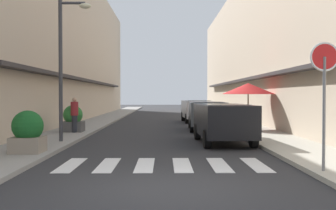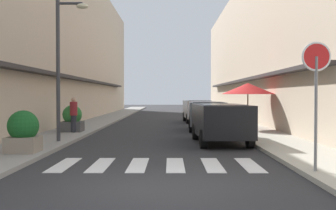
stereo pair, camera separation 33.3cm
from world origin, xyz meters
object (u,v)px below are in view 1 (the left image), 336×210
object	(u,v)px
street_lamp	(66,54)
cafe_umbrella	(248,89)
parked_car_far	(197,109)
pedestrian_walking_near	(75,114)
planter_corner	(28,132)
planter_midblock	(73,119)
parked_car_near	(223,119)
round_street_sign	(324,72)
parked_car_mid	(207,112)

from	to	relation	value
street_lamp	cafe_umbrella	xyz separation A→B (m)	(7.76, 5.44, -1.16)
parked_car_far	pedestrian_walking_near	xyz separation A→B (m)	(-6.24, -8.76, 0.03)
parked_car_far	pedestrian_walking_near	world-z (taller)	pedestrian_walking_near
planter_corner	planter_midblock	distance (m)	6.89
parked_car_near	planter_corner	xyz separation A→B (m)	(-6.18, -3.17, -0.20)
parked_car_far	pedestrian_walking_near	size ratio (longest dim) A/B	2.63
parked_car_near	round_street_sign	size ratio (longest dim) A/B	1.50
parked_car_near	parked_car_far	world-z (taller)	same
parked_car_mid	cafe_umbrella	size ratio (longest dim) A/B	1.51
round_street_sign	parked_car_far	bearing A→B (deg)	94.18
parked_car_near	parked_car_far	xyz separation A→B (m)	(-0.00, 12.05, -0.00)
parked_car_mid	parked_car_far	distance (m)	6.32
parked_car_near	street_lamp	xyz separation A→B (m)	(-5.76, -0.25, 2.37)
round_street_sign	planter_corner	size ratio (longest dim) A/B	2.31
cafe_umbrella	planter_midblock	bearing A→B (deg)	-170.01
parked_car_near	planter_corner	distance (m)	6.95
parked_car_mid	planter_corner	distance (m)	10.84
parked_car_near	planter_midblock	bearing A→B (deg)	149.93
cafe_umbrella	planter_corner	xyz separation A→B (m)	(-8.18, -8.36, -1.41)
street_lamp	pedestrian_walking_near	world-z (taller)	street_lamp
parked_car_far	street_lamp	bearing A→B (deg)	-115.09
street_lamp	planter_corner	size ratio (longest dim) A/B	4.20
street_lamp	pedestrian_walking_near	xyz separation A→B (m)	(-0.48, 3.54, -2.34)
parked_car_near	round_street_sign	distance (m)	6.42
planter_corner	pedestrian_walking_near	size ratio (longest dim) A/B	0.77
street_lamp	planter_midblock	world-z (taller)	street_lamp
pedestrian_walking_near	planter_corner	bearing A→B (deg)	-77.37
planter_corner	parked_car_near	bearing A→B (deg)	27.19
parked_car_far	cafe_umbrella	world-z (taller)	cafe_umbrella
parked_car_mid	cafe_umbrella	world-z (taller)	cafe_umbrella
cafe_umbrella	pedestrian_walking_near	world-z (taller)	cafe_umbrella
parked_car_near	parked_car_mid	xyz separation A→B (m)	(-0.00, 5.73, -0.00)
planter_corner	planter_midblock	bearing A→B (deg)	91.88
planter_corner	parked_car_far	bearing A→B (deg)	67.91
parked_car_mid	pedestrian_walking_near	bearing A→B (deg)	-158.63
street_lamp	pedestrian_walking_near	distance (m)	4.27
street_lamp	cafe_umbrella	distance (m)	9.55
parked_car_near	round_street_sign	xyz separation A→B (m)	(1.33, -6.13, 1.37)
parked_car_mid	parked_car_far	bearing A→B (deg)	90.00
round_street_sign	planter_midblock	world-z (taller)	round_street_sign
parked_car_near	round_street_sign	bearing A→B (deg)	-77.78
parked_car_far	planter_corner	world-z (taller)	parked_car_far
planter_corner	pedestrian_walking_near	world-z (taller)	pedestrian_walking_near
planter_corner	pedestrian_walking_near	distance (m)	6.47
round_street_sign	street_lamp	xyz separation A→B (m)	(-7.09, 5.88, 0.99)
parked_car_far	planter_corner	distance (m)	16.43
parked_car_mid	round_street_sign	xyz separation A→B (m)	(1.33, -11.86, 1.37)
parked_car_mid	street_lamp	bearing A→B (deg)	-133.91
cafe_umbrella	planter_corner	size ratio (longest dim) A/B	2.14
street_lamp	planter_midblock	distance (m)	4.77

